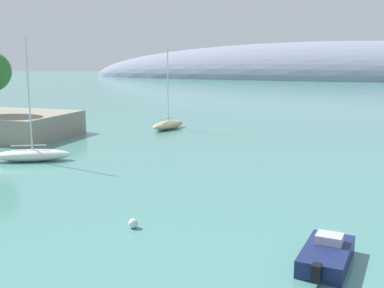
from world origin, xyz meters
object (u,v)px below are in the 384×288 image
at_px(sailboat_white_near_shore, 33,154).
at_px(mooring_buoy_white, 133,223).
at_px(sailboat_sand_mid_mooring, 168,124).
at_px(motorboat_navy_foreground, 326,255).

relative_size(sailboat_white_near_shore, mooring_buoy_white, 20.52).
height_order(sailboat_sand_mid_mooring, motorboat_navy_foreground, sailboat_sand_mid_mooring).
distance_m(sailboat_sand_mid_mooring, motorboat_navy_foreground, 40.63).
distance_m(sailboat_white_near_shore, sailboat_sand_mid_mooring, 21.80).
distance_m(sailboat_white_near_shore, motorboat_navy_foreground, 28.83).
distance_m(sailboat_white_near_shore, mooring_buoy_white, 19.72).
relative_size(sailboat_sand_mid_mooring, mooring_buoy_white, 19.97).
bearing_deg(mooring_buoy_white, sailboat_white_near_shore, 141.14).
bearing_deg(sailboat_white_near_shore, sailboat_sand_mid_mooring, 51.53).
xyz_separation_m(sailboat_sand_mid_mooring, mooring_buoy_white, (10.51, -33.62, -0.37)).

